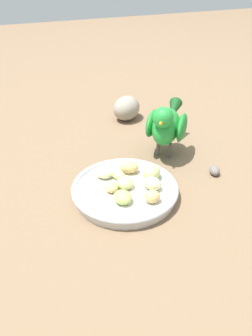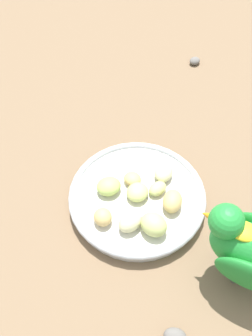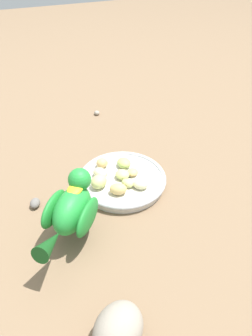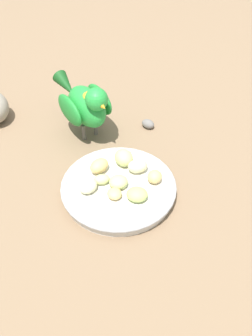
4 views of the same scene
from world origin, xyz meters
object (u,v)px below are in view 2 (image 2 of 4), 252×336
(apple_piece_1, at_px, (109,186))
(apple_piece_3, at_px, (138,192))
(apple_piece_0, at_px, (172,201))
(pebble_2, at_px, (175,336))
(apple_piece_6, at_px, (103,217))
(apple_piece_7, at_px, (132,179))
(apple_piece_8, at_px, (158,189))
(feeding_bowl, at_px, (137,198))
(apple_piece_4, at_px, (163,173))
(pebble_1, at_px, (195,61))
(apple_piece_2, at_px, (128,222))
(apple_piece_5, at_px, (154,225))

(apple_piece_1, height_order, apple_piece_3, same)
(apple_piece_0, xyz_separation_m, pebble_2, (-0.05, -0.18, -0.02))
(apple_piece_0, relative_size, apple_piece_6, 1.34)
(apple_piece_7, height_order, apple_piece_8, apple_piece_8)
(feeding_bowl, bearing_deg, apple_piece_0, -32.14)
(feeding_bowl, height_order, pebble_2, feeding_bowl)
(feeding_bowl, height_order, apple_piece_1, apple_piece_1)
(apple_piece_0, bearing_deg, apple_piece_6, -179.53)
(apple_piece_3, relative_size, apple_piece_4, 0.98)
(pebble_1, bearing_deg, apple_piece_2, -123.42)
(apple_piece_3, bearing_deg, apple_piece_8, 0.14)
(apple_piece_0, distance_m, apple_piece_1, 0.10)
(apple_piece_4, xyz_separation_m, pebble_1, (0.14, 0.26, -0.02))
(apple_piece_2, distance_m, apple_piece_8, 0.07)
(apple_piece_1, xyz_separation_m, pebble_2, (0.03, -0.22, -0.02))
(apple_piece_1, xyz_separation_m, apple_piece_6, (-0.02, -0.05, 0.00))
(apple_piece_5, bearing_deg, apple_piece_4, 64.63)
(pebble_1, bearing_deg, apple_piece_5, -118.29)
(apple_piece_5, bearing_deg, feeding_bowl, 97.16)
(apple_piece_0, height_order, apple_piece_3, apple_piece_0)
(apple_piece_5, xyz_separation_m, apple_piece_8, (0.02, 0.06, -0.01))
(feeding_bowl, xyz_separation_m, apple_piece_4, (0.05, 0.02, 0.02))
(apple_piece_6, bearing_deg, apple_piece_5, -24.95)
(apple_piece_7, distance_m, apple_piece_8, 0.04)
(feeding_bowl, relative_size, apple_piece_1, 5.61)
(apple_piece_7, bearing_deg, apple_piece_4, -2.18)
(apple_piece_3, bearing_deg, apple_piece_6, -153.60)
(apple_piece_8, relative_size, pebble_2, 1.02)
(apple_piece_4, bearing_deg, apple_piece_3, -152.38)
(feeding_bowl, relative_size, apple_piece_3, 6.15)
(apple_piece_8, height_order, pebble_2, apple_piece_8)
(apple_piece_1, height_order, apple_piece_5, apple_piece_5)
(apple_piece_2, bearing_deg, apple_piece_1, 101.22)
(apple_piece_3, xyz_separation_m, pebble_1, (0.19, 0.28, -0.02))
(feeding_bowl, height_order, apple_piece_7, apple_piece_7)
(apple_piece_5, relative_size, pebble_1, 1.87)
(apple_piece_0, distance_m, apple_piece_2, 0.07)
(apple_piece_3, height_order, pebble_2, apple_piece_3)
(apple_piece_2, height_order, pebble_1, apple_piece_2)
(apple_piece_5, bearing_deg, pebble_1, 61.71)
(pebble_1, height_order, pebble_2, pebble_2)
(apple_piece_8, bearing_deg, apple_piece_5, -111.46)
(apple_piece_0, xyz_separation_m, apple_piece_3, (-0.04, 0.03, -0.00))
(apple_piece_0, relative_size, apple_piece_8, 1.31)
(apple_piece_6, height_order, pebble_1, apple_piece_6)
(apple_piece_3, bearing_deg, feeding_bowl, 178.89)
(apple_piece_3, height_order, apple_piece_8, apple_piece_3)
(apple_piece_7, bearing_deg, apple_piece_6, -136.04)
(feeding_bowl, height_order, pebble_1, feeding_bowl)
(feeding_bowl, distance_m, apple_piece_0, 0.06)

